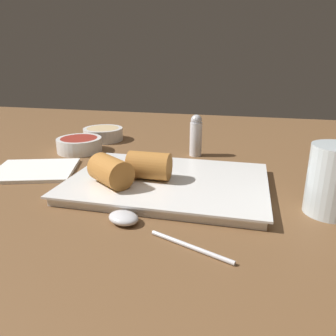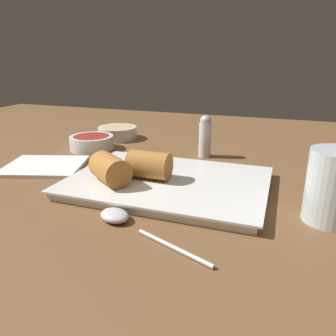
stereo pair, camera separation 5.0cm
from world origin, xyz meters
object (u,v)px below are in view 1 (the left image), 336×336
spoon (131,221)px  napkin (35,170)px  dipping_bowl_far (103,134)px  salt_shaker (196,135)px  serving_plate (168,183)px  dipping_bowl_near (79,144)px  drinking_glass (334,180)px

spoon → napkin: bearing=148.2°
dipping_bowl_far → salt_shaker: salt_shaker is taller
serving_plate → dipping_bowl_near: bearing=146.7°
napkin → drinking_glass: bearing=-6.0°
drinking_glass → dipping_bowl_near: bearing=157.7°
dipping_bowl_far → napkin: size_ratio=0.57×
dipping_bowl_near → drinking_glass: size_ratio=1.04×
dipping_bowl_near → dipping_bowl_far: 10.65cm
dipping_bowl_near → spoon: bearing=-52.4°
spoon → drinking_glass: size_ratio=1.79×
serving_plate → napkin: size_ratio=1.82×
serving_plate → spoon: (-1.44, -13.01, -0.12)cm
dipping_bowl_far → napkin: bearing=-95.0°
dipping_bowl_far → spoon: bearing=-61.5°
drinking_glass → salt_shaker: 30.36cm
spoon → drinking_glass: (24.05, 9.47, 3.92)cm
dipping_bowl_far → napkin: (-2.14, -24.48, -1.31)cm
dipping_bowl_near → dipping_bowl_far: size_ratio=1.00×
serving_plate → napkin: (-24.67, 1.41, -0.46)cm
spoon → dipping_bowl_far: bearing=118.5°
napkin → drinking_glass: size_ratio=1.82×
serving_plate → dipping_bowl_near: size_ratio=3.19×
serving_plate → salt_shaker: 18.60cm
serving_plate → spoon: bearing=-96.3°
salt_shaker → napkin: bearing=-147.2°
serving_plate → dipping_bowl_near: 27.79cm
dipping_bowl_far → drinking_glass: (45.13, -29.42, 2.95)cm
dipping_bowl_far → salt_shaker: bearing=-17.8°
serving_plate → salt_shaker: salt_shaker is taller
serving_plate → drinking_glass: bearing=-8.9°
dipping_bowl_near → drinking_glass: drinking_glass is taller
serving_plate → spoon: size_ratio=1.85×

